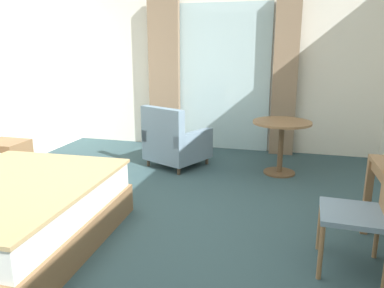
% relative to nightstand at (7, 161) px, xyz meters
% --- Properties ---
extents(ground, '(5.65, 6.72, 0.10)m').
position_rel_nightstand_xyz_m(ground, '(2.19, -0.80, -0.30)').
color(ground, '#334C51').
extents(wall_back, '(5.25, 0.12, 2.60)m').
position_rel_nightstand_xyz_m(wall_back, '(2.19, 2.30, 1.05)').
color(wall_back, white).
rests_on(wall_back, ground).
extents(balcony_glass_door, '(1.47, 0.02, 2.28)m').
position_rel_nightstand_xyz_m(balcony_glass_door, '(2.31, 2.22, 0.89)').
color(balcony_glass_door, silver).
rests_on(balcony_glass_door, ground).
extents(curtain_panel_left, '(0.51, 0.10, 2.38)m').
position_rel_nightstand_xyz_m(curtain_panel_left, '(1.35, 2.12, 0.94)').
color(curtain_panel_left, '#897056').
rests_on(curtain_panel_left, ground).
extents(curtain_panel_right, '(0.36, 0.10, 2.38)m').
position_rel_nightstand_xyz_m(curtain_panel_right, '(3.26, 2.12, 0.94)').
color(curtain_panel_right, '#897056').
rests_on(curtain_panel_right, ground).
extents(nightstand, '(0.48, 0.42, 0.50)m').
position_rel_nightstand_xyz_m(nightstand, '(0.00, 0.00, 0.00)').
color(nightstand, olive).
rests_on(nightstand, ground).
extents(desk_chair, '(0.49, 0.49, 0.91)m').
position_rel_nightstand_xyz_m(desk_chair, '(3.98, -0.97, 0.26)').
color(desk_chair, gray).
rests_on(desk_chair, ground).
extents(armchair_by_window, '(0.93, 0.95, 0.85)m').
position_rel_nightstand_xyz_m(armchair_by_window, '(1.85, 1.08, 0.08)').
color(armchair_by_window, gray).
rests_on(armchair_by_window, ground).
extents(round_cafe_table, '(0.75, 0.75, 0.70)m').
position_rel_nightstand_xyz_m(round_cafe_table, '(3.29, 1.14, 0.28)').
color(round_cafe_table, olive).
rests_on(round_cafe_table, ground).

